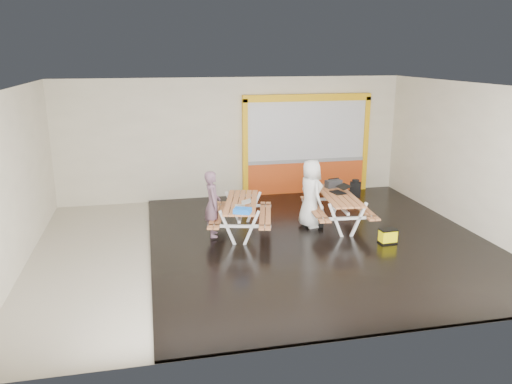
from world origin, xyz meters
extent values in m
cube|color=beige|center=(0.00, 0.00, -0.01)|extent=(10.00, 8.00, 0.01)
cube|color=white|center=(0.00, 0.00, 3.50)|extent=(10.00, 8.00, 0.01)
cube|color=beige|center=(0.00, 4.00, 1.75)|extent=(10.00, 0.01, 3.50)
cube|color=beige|center=(0.00, -4.00, 1.75)|extent=(10.00, 0.01, 3.50)
cube|color=beige|center=(-5.00, 0.00, 1.75)|extent=(0.01, 8.00, 3.50)
cube|color=beige|center=(5.00, 0.00, 1.75)|extent=(0.01, 8.00, 3.50)
cube|color=black|center=(1.25, 0.00, 0.03)|extent=(7.50, 7.98, 0.05)
cube|color=#D54A17|center=(2.20, 3.93, 0.50)|extent=(3.60, 0.12, 1.00)
cube|color=gray|center=(2.20, 3.93, 1.03)|extent=(3.60, 0.14, 0.10)
cube|color=silver|center=(2.20, 3.94, 1.94)|extent=(3.60, 0.08, 1.72)
cube|color=yellow|center=(0.33, 3.92, 1.45)|extent=(0.14, 0.16, 2.90)
cube|color=yellow|center=(4.07, 3.92, 1.45)|extent=(0.14, 0.16, 2.90)
cube|color=yellow|center=(2.20, 3.92, 2.90)|extent=(3.88, 0.16, 0.20)
cube|color=#CE804D|center=(-0.65, 0.89, 0.79)|extent=(0.61, 2.01, 0.04)
cube|color=#CE804D|center=(-0.51, 0.86, 0.79)|extent=(0.61, 2.01, 0.04)
cube|color=#CE804D|center=(-0.37, 0.82, 0.79)|extent=(0.61, 2.01, 0.04)
cube|color=#CE804D|center=(-0.23, 0.79, 0.79)|extent=(0.61, 2.01, 0.04)
cube|color=#CE804D|center=(-0.09, 0.75, 0.79)|extent=(0.61, 2.01, 0.04)
cube|color=white|center=(-0.81, 0.14, 0.43)|extent=(0.38, 0.15, 0.82)
cube|color=white|center=(-0.30, 0.01, 0.43)|extent=(0.38, 0.15, 0.82)
cube|color=white|center=(-0.55, 0.07, 0.48)|extent=(1.37, 0.39, 0.06)
cube|color=white|center=(-0.55, 0.07, 0.74)|extent=(0.68, 0.22, 0.06)
cube|color=white|center=(-0.44, 1.64, 0.43)|extent=(0.38, 0.15, 0.82)
cube|color=white|center=(0.07, 1.51, 0.43)|extent=(0.38, 0.15, 0.82)
cube|color=white|center=(-0.18, 1.57, 0.48)|extent=(1.37, 0.39, 0.06)
cube|color=white|center=(-0.18, 1.57, 0.74)|extent=(0.68, 0.22, 0.06)
cube|color=white|center=(-0.37, 0.82, 0.59)|extent=(0.46, 1.63, 0.06)
cube|color=#CE804D|center=(-0.98, 0.97, 0.49)|extent=(0.61, 2.00, 0.04)
cube|color=#CE804D|center=(-0.84, 0.94, 0.49)|extent=(0.61, 2.00, 0.04)
cube|color=#CE804D|center=(0.11, 0.70, 0.49)|extent=(0.61, 2.00, 0.04)
cube|color=#CE804D|center=(0.24, 0.67, 0.49)|extent=(0.61, 2.00, 0.04)
cube|color=#CE804D|center=(1.74, 0.86, 0.81)|extent=(0.31, 2.10, 0.04)
cube|color=#CE804D|center=(1.88, 0.85, 0.81)|extent=(0.31, 2.10, 0.04)
cube|color=#CE804D|center=(2.03, 0.84, 0.81)|extent=(0.31, 2.10, 0.04)
cube|color=#CE804D|center=(2.18, 0.82, 0.81)|extent=(0.31, 2.10, 0.04)
cube|color=#CE804D|center=(2.33, 0.81, 0.81)|extent=(0.31, 2.10, 0.04)
cube|color=white|center=(1.69, 0.07, 0.44)|extent=(0.39, 0.10, 0.84)
cube|color=white|center=(2.23, 0.02, 0.44)|extent=(0.39, 0.10, 0.84)
cube|color=white|center=(1.96, 0.04, 0.49)|extent=(1.43, 0.19, 0.06)
cube|color=white|center=(1.96, 0.04, 0.76)|extent=(0.71, 0.12, 0.06)
cube|color=white|center=(1.83, 1.65, 0.44)|extent=(0.39, 0.10, 0.84)
cube|color=white|center=(2.37, 1.60, 0.44)|extent=(0.39, 0.10, 0.84)
cube|color=white|center=(2.10, 1.63, 0.49)|extent=(1.43, 0.19, 0.06)
cube|color=white|center=(2.10, 1.63, 0.76)|extent=(0.71, 0.12, 0.06)
cube|color=white|center=(2.03, 0.84, 0.60)|extent=(0.21, 1.72, 0.06)
cube|color=#CE804D|center=(1.39, 0.89, 0.50)|extent=(0.31, 2.10, 0.04)
cube|color=#CE804D|center=(1.53, 0.88, 0.50)|extent=(0.31, 2.10, 0.04)
cube|color=#CE804D|center=(2.54, 0.79, 0.50)|extent=(0.31, 2.10, 0.04)
cube|color=#CE804D|center=(2.68, 0.78, 0.50)|extent=(0.31, 2.10, 0.04)
imported|color=#705061|center=(-1.06, 0.66, 0.85)|extent=(0.38, 0.57, 1.53)
imported|color=white|center=(1.36, 0.92, 0.87)|extent=(0.68, 0.90, 1.67)
cube|color=silver|center=(-0.48, 0.40, 0.82)|extent=(0.28, 0.36, 0.02)
cube|color=silver|center=(-0.34, 0.37, 0.94)|extent=(0.27, 0.36, 0.06)
cube|color=silver|center=(-0.34, 0.38, 0.94)|extent=(0.23, 0.32, 0.05)
cube|color=black|center=(2.08, 0.97, 0.84)|extent=(0.35, 0.43, 0.02)
cube|color=black|center=(2.24, 1.01, 0.98)|extent=(0.33, 0.43, 0.08)
cube|color=silver|center=(2.24, 1.01, 0.98)|extent=(0.28, 0.37, 0.06)
cube|color=blue|center=(-0.50, -0.04, 0.87)|extent=(0.44, 0.38, 0.11)
cube|color=black|center=(2.16, 1.50, 0.93)|extent=(0.45, 0.29, 0.19)
cylinder|color=black|center=(2.16, 1.50, 1.06)|extent=(0.31, 0.09, 0.02)
cube|color=black|center=(2.76, 1.50, 0.74)|extent=(0.33, 0.28, 0.40)
cylinder|color=black|center=(2.76, 1.50, 0.95)|extent=(0.24, 0.24, 0.10)
cube|color=black|center=(1.47, 0.90, 0.12)|extent=(0.44, 0.36, 0.15)
cube|color=black|center=(2.70, -0.55, 0.07)|extent=(0.40, 0.28, 0.04)
cube|color=#FCE805|center=(2.70, -0.55, 0.21)|extent=(0.38, 0.26, 0.28)
cube|color=black|center=(2.70, -0.55, 0.36)|extent=(0.40, 0.28, 0.03)
camera|label=1|loc=(-2.40, -10.20, 4.16)|focal=35.19mm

